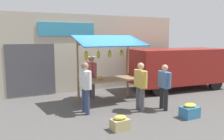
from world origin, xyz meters
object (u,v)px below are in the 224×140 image
(shopper_with_shopping_bag, at_px, (85,84))
(produce_crate_near, at_px, (120,123))
(shopper_with_ponytail, at_px, (164,84))
(market_stall, at_px, (108,61))
(vendor_with_sunhat, at_px, (92,73))
(shopper_in_striped_shirt, at_px, (140,83))
(parked_van, at_px, (175,65))
(produce_crate_side, at_px, (190,111))

(shopper_with_shopping_bag, bearing_deg, produce_crate_near, -169.91)
(shopper_with_ponytail, bearing_deg, market_stall, 42.29)
(vendor_with_sunhat, xyz_separation_m, shopper_with_shopping_bag, (0.83, 1.66, -0.06))
(vendor_with_sunhat, bearing_deg, market_stall, 25.74)
(shopper_in_striped_shirt, bearing_deg, parked_van, -56.94)
(produce_crate_side, bearing_deg, parked_van, -124.06)
(market_stall, xyz_separation_m, parked_van, (-3.66, -0.50, -0.42))
(market_stall, bearing_deg, produce_crate_side, 119.49)
(shopper_with_shopping_bag, bearing_deg, parked_van, -76.68)
(shopper_with_ponytail, xyz_separation_m, shopper_with_shopping_bag, (2.50, -0.77, 0.08))
(market_stall, xyz_separation_m, produce_crate_side, (-1.51, 2.68, -1.34))
(vendor_with_sunhat, xyz_separation_m, produce_crate_near, (0.45, 3.28, -0.83))
(shopper_with_shopping_bag, bearing_deg, shopper_in_striped_shirt, -110.35)
(shopper_in_striped_shirt, relative_size, parked_van, 0.35)
(shopper_with_shopping_bag, relative_size, produce_crate_near, 3.37)
(shopper_with_ponytail, height_order, parked_van, parked_van)
(vendor_with_sunhat, distance_m, produce_crate_side, 3.96)
(market_stall, distance_m, parked_van, 3.72)
(parked_van, xyz_separation_m, produce_crate_near, (4.48, 3.07, -0.94))
(parked_van, height_order, produce_crate_near, parked_van)
(shopper_in_striped_shirt, bearing_deg, shopper_with_shopping_bag, 73.90)
(vendor_with_sunhat, height_order, shopper_with_shopping_bag, vendor_with_sunhat)
(shopper_in_striped_shirt, xyz_separation_m, produce_crate_near, (1.33, 1.09, -0.75))
(shopper_in_striped_shirt, relative_size, shopper_with_shopping_bag, 0.98)
(vendor_with_sunhat, height_order, produce_crate_side, vendor_with_sunhat)
(parked_van, bearing_deg, market_stall, 12.96)
(shopper_in_striped_shirt, xyz_separation_m, shopper_with_shopping_bag, (1.71, -0.53, 0.03))
(market_stall, distance_m, shopper_with_ponytail, 2.25)
(shopper_in_striped_shirt, xyz_separation_m, produce_crate_side, (-1.00, 1.21, -0.72))
(shopper_with_ponytail, distance_m, shopper_with_shopping_bag, 2.62)
(shopper_with_ponytail, xyz_separation_m, shopper_in_striped_shirt, (0.79, -0.24, 0.05))
(vendor_with_sunhat, bearing_deg, shopper_with_shopping_bag, -28.38)
(market_stall, distance_m, vendor_with_sunhat, 0.96)
(shopper_with_ponytail, bearing_deg, shopper_in_striped_shirt, 78.18)
(shopper_in_striped_shirt, distance_m, shopper_with_shopping_bag, 1.79)
(vendor_with_sunhat, xyz_separation_m, produce_crate_side, (-1.88, 3.39, -0.81))
(produce_crate_near, bearing_deg, vendor_with_sunhat, -97.83)
(produce_crate_near, bearing_deg, parked_van, -145.64)
(shopper_with_shopping_bag, distance_m, parked_van, 5.08)
(vendor_with_sunhat, xyz_separation_m, shopper_in_striped_shirt, (-0.88, 2.18, -0.08))
(shopper_in_striped_shirt, height_order, produce_crate_near, shopper_in_striped_shirt)
(shopper_with_shopping_bag, height_order, produce_crate_side, shopper_with_shopping_bag)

